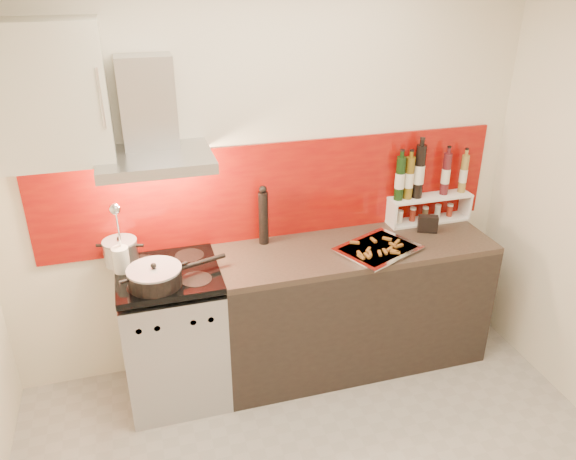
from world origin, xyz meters
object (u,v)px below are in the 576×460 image
object	(u,v)px
range_stove	(174,336)
pepper_mill	(263,216)
baking_tray	(378,249)
counter	(352,304)
stock_pot	(121,252)
saute_pan	(156,276)

from	to	relation	value
range_stove	pepper_mill	bearing A→B (deg)	18.15
baking_tray	counter	bearing A→B (deg)	134.99
counter	stock_pot	bearing A→B (deg)	173.34
counter	pepper_mill	distance (m)	0.88
pepper_mill	baking_tray	size ratio (longest dim) A/B	0.68
range_stove	baking_tray	xyz separation A→B (m)	(1.31, -0.10, 0.47)
counter	saute_pan	xyz separation A→B (m)	(-1.27, -0.15, 0.51)
counter	baking_tray	size ratio (longest dim) A/B	3.06
range_stove	baking_tray	world-z (taller)	baking_tray
counter	stock_pot	world-z (taller)	stock_pot
baking_tray	pepper_mill	bearing A→B (deg)	154.90
baking_tray	saute_pan	bearing A→B (deg)	-178.42
pepper_mill	saute_pan	bearing A→B (deg)	-153.78
saute_pan	baking_tray	bearing A→B (deg)	1.58
stock_pot	baking_tray	xyz separation A→B (m)	(1.56, -0.28, -0.07)
range_stove	baking_tray	bearing A→B (deg)	-4.48
range_stove	pepper_mill	world-z (taller)	pepper_mill
range_stove	stock_pot	world-z (taller)	stock_pot
stock_pot	pepper_mill	size ratio (longest dim) A/B	0.51
counter	saute_pan	world-z (taller)	saute_pan
counter	stock_pot	xyz separation A→B (m)	(-1.45, 0.17, 0.54)
range_stove	counter	distance (m)	1.20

